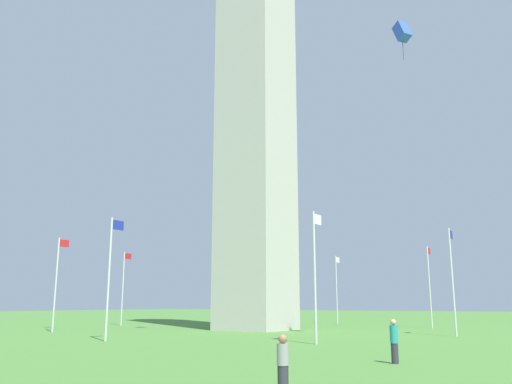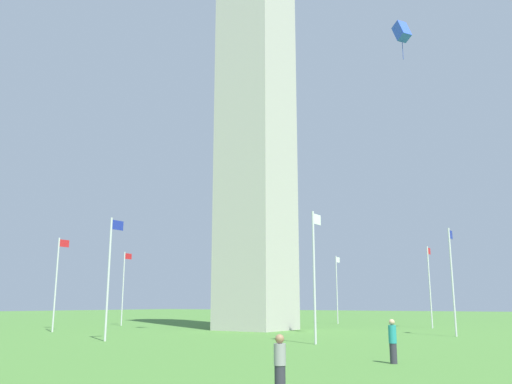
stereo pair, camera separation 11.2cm
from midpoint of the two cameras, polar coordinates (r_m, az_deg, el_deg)
ground_plane at (r=50.32m, az=-0.07°, el=-14.57°), size 260.00×260.00×0.00m
obelisk_monument at (r=55.99m, az=-0.06°, el=14.31°), size 5.96×5.96×54.14m
flagpole_n at (r=65.86m, az=8.59°, el=-9.95°), size 1.12×0.14×8.06m
flagpole_ne at (r=67.77m, az=-3.12°, el=-10.11°), size 1.12×0.14×8.06m
flagpole_e at (r=61.86m, az=-14.07°, el=-9.61°), size 1.12×0.14×8.06m
flagpole_se at (r=49.87m, az=-20.62°, el=-8.77°), size 1.12×0.14×8.06m
flagpole_s at (r=36.87m, az=-15.47°, el=-8.27°), size 1.12×0.14×8.06m
flagpole_sw at (r=33.23m, az=6.25°, el=-8.28°), size 1.12×0.14×8.06m
flagpole_w at (r=43.26m, az=20.21°, el=-8.44°), size 1.12×0.14×8.06m
flagpole_nw at (r=56.66m, az=18.03°, el=-9.22°), size 1.12×0.14×8.06m
person_teal_shirt at (r=23.26m, az=14.44°, el=-15.23°), size 0.32×0.32×1.76m
person_gray_shirt at (r=14.73m, az=2.67°, el=-18.10°), size 0.32×0.32×1.60m
kite_blue_box at (r=41.28m, az=15.29°, el=16.22°), size 1.32×1.49×2.96m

